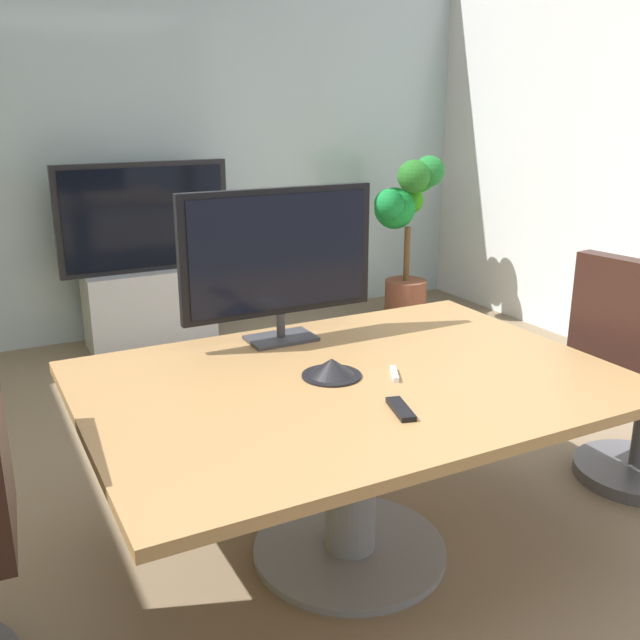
% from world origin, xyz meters
% --- Properties ---
extents(ground_plane, '(7.46, 7.46, 0.00)m').
position_xyz_m(ground_plane, '(0.00, 0.00, 0.00)').
color(ground_plane, '#7A664C').
extents(wall_back_glass_partition, '(5.85, 0.10, 2.99)m').
position_xyz_m(wall_back_glass_partition, '(0.00, 3.23, 1.49)').
color(wall_back_glass_partition, '#9EB2B7').
rests_on(wall_back_glass_partition, ground).
extents(conference_table, '(1.92, 1.36, 0.74)m').
position_xyz_m(conference_table, '(0.09, 0.00, 0.57)').
color(conference_table, olive).
rests_on(conference_table, ground).
extents(office_chair_right, '(0.63, 0.61, 1.09)m').
position_xyz_m(office_chair_right, '(1.48, -0.14, 0.46)').
color(office_chair_right, '#4C4C51').
rests_on(office_chair_right, ground).
extents(tv_monitor, '(0.84, 0.18, 0.64)m').
position_xyz_m(tv_monitor, '(0.04, 0.51, 1.10)').
color(tv_monitor, '#333338').
rests_on(tv_monitor, conference_table).
extents(wall_display_unit, '(1.20, 0.36, 1.31)m').
position_xyz_m(wall_display_unit, '(0.07, 2.87, 0.44)').
color(wall_display_unit, '#B7BABC').
rests_on(wall_display_unit, ground).
extents(potted_plant, '(0.52, 0.58, 1.31)m').
position_xyz_m(potted_plant, '(2.11, 2.63, 0.79)').
color(potted_plant, brown).
rests_on(potted_plant, ground).
extents(conference_phone, '(0.22, 0.22, 0.07)m').
position_xyz_m(conference_phone, '(0.03, 0.04, 0.77)').
color(conference_phone, black).
rests_on(conference_phone, conference_table).
extents(remote_control, '(0.09, 0.18, 0.02)m').
position_xyz_m(remote_control, '(0.08, -0.33, 0.75)').
color(remote_control, black).
rests_on(remote_control, conference_table).
extents(whiteboard_marker, '(0.08, 0.12, 0.02)m').
position_xyz_m(whiteboard_marker, '(0.23, -0.07, 0.75)').
color(whiteboard_marker, silver).
rests_on(whiteboard_marker, conference_table).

